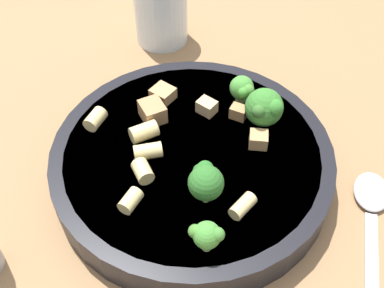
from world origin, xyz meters
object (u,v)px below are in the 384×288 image
(broccoli_floret_2, at_px, (265,108))
(chicken_chunk_0, at_px, (163,94))
(broccoli_floret_1, at_px, (206,235))
(rigatoni_4, at_px, (95,119))
(rigatoni_2, at_px, (144,132))
(chicken_chunk_3, at_px, (153,111))
(rigatoni_1, at_px, (243,206))
(chicken_chunk_2, at_px, (239,112))
(chicken_chunk_4, at_px, (207,107))
(broccoli_floret_0, at_px, (205,181))
(chicken_chunk_1, at_px, (258,139))
(spoon, at_px, (372,208))
(broccoli_floret_3, at_px, (242,89))
(drinking_glass, at_px, (161,14))
(rigatoni_0, at_px, (131,201))
(rigatoni_3, at_px, (143,171))
(rigatoni_5, at_px, (148,151))
(pasta_bowl, at_px, (192,161))

(broccoli_floret_2, relative_size, chicken_chunk_0, 1.88)
(broccoli_floret_1, bearing_deg, rigatoni_4, 137.49)
(rigatoni_2, height_order, chicken_chunk_3, chicken_chunk_3)
(broccoli_floret_2, distance_m, rigatoni_1, 0.11)
(rigatoni_4, height_order, chicken_chunk_2, rigatoni_4)
(chicken_chunk_3, bearing_deg, broccoli_floret_1, -61.17)
(broccoli_floret_1, height_order, chicken_chunk_4, broccoli_floret_1)
(broccoli_floret_0, bearing_deg, rigatoni_2, 138.80)
(rigatoni_4, relative_size, chicken_chunk_1, 1.30)
(broccoli_floret_1, relative_size, spoon, 0.20)
(broccoli_floret_0, relative_size, broccoli_floret_1, 1.27)
(broccoli_floret_3, xyz_separation_m, drinking_glass, (-0.12, 0.15, -0.02))
(rigatoni_1, relative_size, rigatoni_4, 1.11)
(broccoli_floret_1, relative_size, rigatoni_1, 1.25)
(rigatoni_0, height_order, chicken_chunk_3, chicken_chunk_3)
(broccoli_floret_3, distance_m, spoon, 0.18)
(broccoli_floret_2, height_order, spoon, broccoli_floret_2)
(broccoli_floret_2, distance_m, rigatoni_3, 0.14)
(rigatoni_2, relative_size, chicken_chunk_2, 1.64)
(broccoli_floret_2, bearing_deg, chicken_chunk_4, 171.63)
(rigatoni_5, xyz_separation_m, drinking_glass, (-0.04, 0.25, -0.01))
(rigatoni_1, xyz_separation_m, chicken_chunk_3, (-0.11, 0.10, 0.00))
(broccoli_floret_0, height_order, rigatoni_5, broccoli_floret_0)
(chicken_chunk_3, bearing_deg, rigatoni_5, -81.75)
(rigatoni_2, height_order, rigatoni_4, rigatoni_2)
(rigatoni_2, xyz_separation_m, chicken_chunk_0, (0.01, 0.06, -0.00))
(rigatoni_3, bearing_deg, drinking_glass, 98.95)
(pasta_bowl, relative_size, rigatoni_2, 10.33)
(rigatoni_1, xyz_separation_m, chicken_chunk_4, (-0.05, 0.12, 0.00))
(rigatoni_4, height_order, drinking_glass, drinking_glass)
(chicken_chunk_0, height_order, chicken_chunk_4, chicken_chunk_4)
(broccoli_floret_0, distance_m, rigatoni_4, 0.15)
(rigatoni_3, bearing_deg, rigatoni_1, -12.86)
(chicken_chunk_3, bearing_deg, rigatoni_3, -83.61)
(rigatoni_5, relative_size, chicken_chunk_3, 1.01)
(broccoli_floret_0, height_order, drinking_glass, drinking_glass)
(chicken_chunk_3, bearing_deg, broccoli_floret_2, 5.33)
(chicken_chunk_3, bearing_deg, broccoli_floret_3, 25.54)
(broccoli_floret_1, bearing_deg, broccoli_floret_3, 86.83)
(pasta_bowl, relative_size, chicken_chunk_2, 16.99)
(rigatoni_1, distance_m, chicken_chunk_3, 0.15)
(rigatoni_5, bearing_deg, broccoli_floret_3, 49.52)
(rigatoni_5, distance_m, chicken_chunk_0, 0.09)
(broccoli_floret_3, bearing_deg, chicken_chunk_2, -91.42)
(pasta_bowl, relative_size, chicken_chunk_0, 12.35)
(rigatoni_1, height_order, chicken_chunk_2, same)
(rigatoni_2, bearing_deg, broccoli_floret_1, -54.64)
(rigatoni_4, distance_m, rigatoni_5, 0.07)
(pasta_bowl, bearing_deg, broccoli_floret_0, -68.44)
(rigatoni_4, relative_size, drinking_glass, 0.26)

